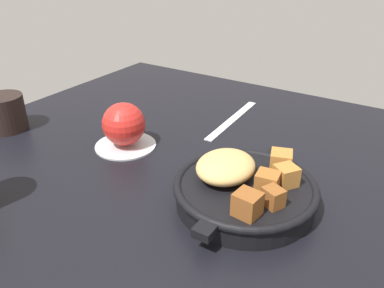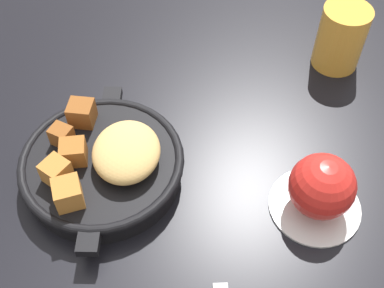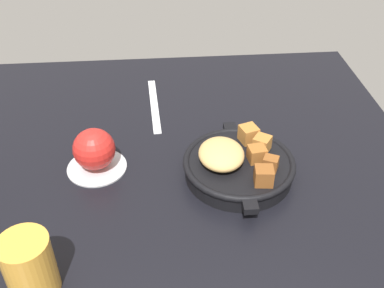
{
  "view_description": "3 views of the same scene",
  "coord_description": "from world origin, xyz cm",
  "px_view_note": "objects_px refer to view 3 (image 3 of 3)",
  "views": [
    {
      "loc": [
        -37.54,
        -29.75,
        33.24
      ],
      "look_at": [
        4.34,
        -2.97,
        7.21
      ],
      "focal_mm": 36.56,
      "sensor_mm": 36.0,
      "label": 1
    },
    {
      "loc": [
        39.51,
        -0.4,
        50.97
      ],
      "look_at": [
        3.0,
        -1.08,
        4.55
      ],
      "focal_mm": 45.95,
      "sensor_mm": 36.0,
      "label": 2
    },
    {
      "loc": [
        -57.66,
        2.01,
        54.82
      ],
      "look_at": [
        4.46,
        -3.19,
        7.7
      ],
      "focal_mm": 42.88,
      "sensor_mm": 36.0,
      "label": 3
    }
  ],
  "objects_px": {
    "butter_knife": "(154,105)",
    "red_apple": "(94,149)",
    "cast_iron_skillet": "(238,164)",
    "juice_glass_amber": "(29,266)"
  },
  "relations": [
    {
      "from": "butter_knife",
      "to": "red_apple",
      "type": "bearing_deg",
      "value": 149.59
    },
    {
      "from": "cast_iron_skillet",
      "to": "red_apple",
      "type": "relative_size",
      "value": 3.18
    },
    {
      "from": "butter_knife",
      "to": "cast_iron_skillet",
      "type": "bearing_deg",
      "value": -152.34
    },
    {
      "from": "cast_iron_skillet",
      "to": "butter_knife",
      "type": "distance_m",
      "value": 0.29
    },
    {
      "from": "cast_iron_skillet",
      "to": "juice_glass_amber",
      "type": "distance_m",
      "value": 0.39
    },
    {
      "from": "cast_iron_skillet",
      "to": "butter_knife",
      "type": "bearing_deg",
      "value": 30.29
    },
    {
      "from": "red_apple",
      "to": "juice_glass_amber",
      "type": "relative_size",
      "value": 0.81
    },
    {
      "from": "cast_iron_skillet",
      "to": "juice_glass_amber",
      "type": "xyz_separation_m",
      "value": [
        -0.21,
        0.32,
        0.02
      ]
    },
    {
      "from": "red_apple",
      "to": "juice_glass_amber",
      "type": "bearing_deg",
      "value": 166.04
    },
    {
      "from": "red_apple",
      "to": "butter_knife",
      "type": "height_order",
      "value": "red_apple"
    }
  ]
}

